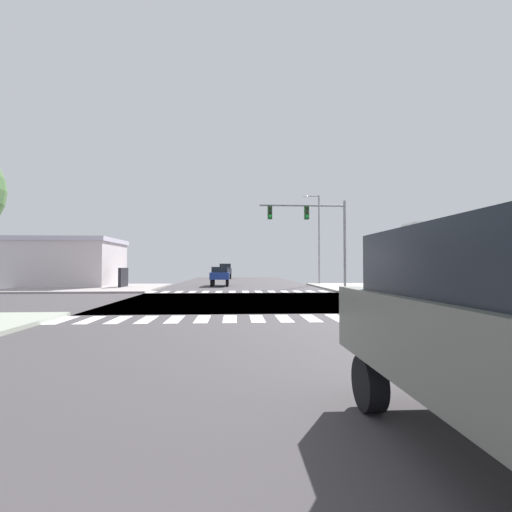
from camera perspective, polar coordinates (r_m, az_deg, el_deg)
name	(u,v)px	position (r m, az deg, el deg)	size (l,w,h in m)	color
ground	(245,301)	(21.10, -1.73, -6.90)	(90.00, 90.00, 0.05)	#423E40
sidewalk_corner_ne	(384,287)	(35.74, 19.08, -4.49)	(12.00, 12.00, 0.14)	#A09B91
sidewalk_corner_nw	(91,288)	(35.31, -23.98, -4.47)	(12.00, 12.00, 0.14)	#9D9493
crosswalk_near	(244,319)	(13.84, -1.92, -9.58)	(13.50, 2.00, 0.01)	silver
crosswalk_far	(239,292)	(28.37, -2.65, -5.48)	(13.50, 2.00, 0.01)	silver
traffic_signal_mast	(313,224)	(28.65, 8.66, 4.84)	(6.62, 0.55, 6.95)	gray
street_lamp	(317,232)	(39.82, 9.33, 3.63)	(1.78, 0.32, 9.45)	gray
bank_building	(30,263)	(40.57, -31.36, -0.88)	(17.53, 7.63, 4.52)	beige
suv_nearside_1	(225,270)	(58.34, -4.72, -2.11)	(1.96, 4.60, 2.34)	black
sedan_crossing_2	(220,275)	(36.77, -5.54, -2.85)	(1.80, 4.30, 1.88)	black
box_truck_trailing_1	(451,257)	(28.61, 27.72, -0.14)	(7.20, 2.40, 4.85)	black
suv_middle_2	(511,323)	(4.27, 34.52, -8.49)	(1.96, 4.60, 2.34)	black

